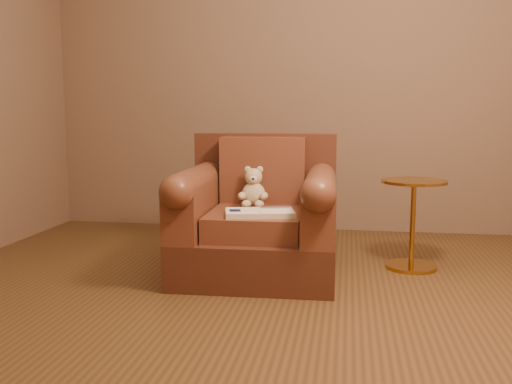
# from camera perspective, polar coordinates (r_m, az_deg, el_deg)

# --- Properties ---
(floor) EXTENTS (4.00, 4.00, 0.00)m
(floor) POSITION_cam_1_polar(r_m,az_deg,el_deg) (2.85, -0.04, -11.66)
(floor) COLOR brown
(floor) RESTS_ON ground
(armchair) EXTENTS (0.94, 0.89, 0.82)m
(armchair) POSITION_cam_1_polar(r_m,az_deg,el_deg) (3.40, 0.21, -2.88)
(armchair) COLOR #4D2719
(armchair) RESTS_ON floor
(teddy_bear) EXTENTS (0.18, 0.20, 0.25)m
(teddy_bear) POSITION_cam_1_polar(r_m,az_deg,el_deg) (3.45, -0.26, 0.11)
(teddy_bear) COLOR beige
(teddy_bear) RESTS_ON armchair
(guidebook) EXTENTS (0.42, 0.30, 0.03)m
(guidebook) POSITION_cam_1_polar(r_m,az_deg,el_deg) (3.15, 0.38, -2.10)
(guidebook) COLOR beige
(guidebook) RESTS_ON armchair
(side_table) EXTENTS (0.39, 0.39, 0.55)m
(side_table) POSITION_cam_1_polar(r_m,az_deg,el_deg) (3.62, 15.39, -2.84)
(side_table) COLOR #B88832
(side_table) RESTS_ON floor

